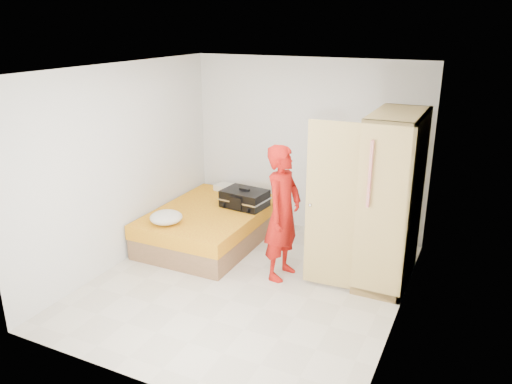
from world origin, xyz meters
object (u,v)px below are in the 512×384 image
at_px(person, 283,213).
at_px(round_cushion, 166,217).
at_px(bed, 210,225).
at_px(wardrobe, 387,204).
at_px(suitcase, 245,199).

relative_size(person, round_cushion, 3.90).
relative_size(bed, wardrobe, 0.96).
height_order(wardrobe, person, wardrobe).
xyz_separation_m(bed, round_cushion, (-0.26, -0.69, 0.33)).
height_order(wardrobe, round_cushion, wardrobe).
bearing_deg(round_cushion, person, 6.72).
relative_size(bed, suitcase, 2.95).
distance_m(wardrobe, suitcase, 2.16).
relative_size(bed, person, 1.18).
bearing_deg(suitcase, round_cushion, -117.05).
bearing_deg(person, wardrobe, -62.36).
relative_size(person, suitcase, 2.49).
height_order(bed, suitcase, suitcase).
height_order(bed, wardrobe, wardrobe).
relative_size(bed, round_cushion, 4.62).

